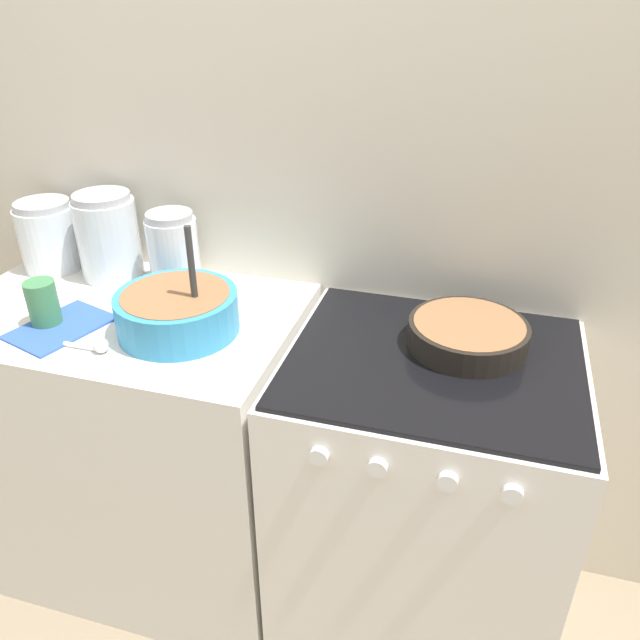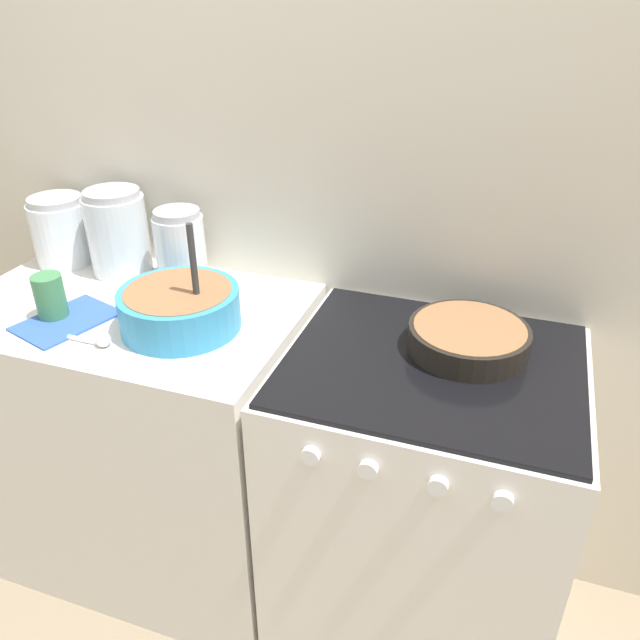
{
  "view_description": "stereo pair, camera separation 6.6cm",
  "coord_description": "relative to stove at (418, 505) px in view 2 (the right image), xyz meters",
  "views": [
    {
      "loc": [
        0.44,
        -0.93,
        1.68
      ],
      "look_at": [
        0.08,
        0.31,
        0.95
      ],
      "focal_mm": 35.0,
      "sensor_mm": 36.0,
      "label": 1
    },
    {
      "loc": [
        0.5,
        -0.91,
        1.68
      ],
      "look_at": [
        0.08,
        0.31,
        0.95
      ],
      "focal_mm": 35.0,
      "sensor_mm": 36.0,
      "label": 2
    }
  ],
  "objects": [
    {
      "name": "wall_back",
      "position": [
        -0.36,
        0.32,
        0.75
      ],
      "size": [
        4.82,
        0.05,
        2.4
      ],
      "color": "beige",
      "rests_on": "ground_plane"
    },
    {
      "name": "countertop_cabinet",
      "position": [
        -0.81,
        0.0,
        0.0
      ],
      "size": [
        0.91,
        0.59,
        0.9
      ],
      "color": "silver",
      "rests_on": "ground_plane"
    },
    {
      "name": "stove",
      "position": [
        0.0,
        0.0,
        0.0
      ],
      "size": [
        0.69,
        0.61,
        0.9
      ],
      "color": "white",
      "rests_on": "ground_plane"
    },
    {
      "name": "mixing_bowl",
      "position": [
        -0.62,
        -0.05,
        0.51
      ],
      "size": [
        0.3,
        0.3,
        0.28
      ],
      "color": "#338CBF",
      "rests_on": "countertop_cabinet"
    },
    {
      "name": "baking_pan",
      "position": [
        0.06,
        0.08,
        0.48
      ],
      "size": [
        0.28,
        0.28,
        0.06
      ],
      "color": "black",
      "rests_on": "stove"
    },
    {
      "name": "storage_jar_left",
      "position": [
        -1.15,
        0.19,
        0.54
      ],
      "size": [
        0.17,
        0.17,
        0.2
      ],
      "color": "silver",
      "rests_on": "countertop_cabinet"
    },
    {
      "name": "storage_jar_middle",
      "position": [
        -0.95,
        0.19,
        0.55
      ],
      "size": [
        0.17,
        0.17,
        0.24
      ],
      "color": "silver",
      "rests_on": "countertop_cabinet"
    },
    {
      "name": "storage_jar_right",
      "position": [
        -0.75,
        0.19,
        0.54
      ],
      "size": [
        0.14,
        0.14,
        0.21
      ],
      "color": "silver",
      "rests_on": "countertop_cabinet"
    },
    {
      "name": "tin_can",
      "position": [
        -0.95,
        -0.11,
        0.51
      ],
      "size": [
        0.07,
        0.07,
        0.12
      ],
      "color": "#3F7F4C",
      "rests_on": "countertop_cabinet"
    },
    {
      "name": "recipe_page",
      "position": [
        -0.91,
        -0.12,
        0.45
      ],
      "size": [
        0.23,
        0.27,
        0.01
      ],
      "color": "#3359B2",
      "rests_on": "countertop_cabinet"
    },
    {
      "name": "measuring_spoon",
      "position": [
        -0.76,
        -0.19,
        0.47
      ],
      "size": [
        0.12,
        0.04,
        0.04
      ],
      "color": "white",
      "rests_on": "countertop_cabinet"
    }
  ]
}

